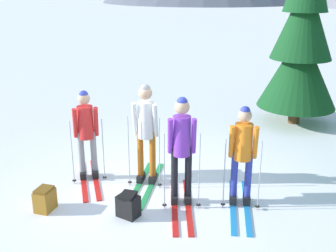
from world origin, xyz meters
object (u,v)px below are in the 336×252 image
object	(u,v)px
skier_in_purple	(182,145)
backpack_on_snow_beside	(128,205)
skier_in_red	(86,130)
skier_in_orange	(243,153)
skier_in_white	(146,128)
backpack_on_snow_front	(45,199)
pine_tree_far	(302,39)

from	to	relation	value
skier_in_purple	backpack_on_snow_beside	world-z (taller)	skier_in_purple
skier_in_red	skier_in_purple	xyz separation A→B (m)	(1.86, -0.41, 0.09)
skier_in_orange	backpack_on_snow_beside	xyz separation A→B (m)	(-1.59, -0.87, -0.70)
skier_in_white	backpack_on_snow_front	bearing A→B (deg)	-131.19
skier_in_red	backpack_on_snow_beside	size ratio (longest dim) A/B	4.35
pine_tree_far	skier_in_red	bearing A→B (deg)	-129.40
backpack_on_snow_front	skier_in_red	bearing A→B (deg)	84.21
backpack_on_snow_beside	pine_tree_far	bearing A→B (deg)	66.19
skier_in_white	pine_tree_far	size ratio (longest dim) A/B	0.39
skier_in_white	skier_in_orange	distance (m)	1.73
backpack_on_snow_beside	skier_in_purple	bearing A→B (deg)	43.81
skier_in_purple	skier_in_orange	xyz separation A→B (m)	(0.92, 0.23, -0.12)
skier_in_orange	skier_in_red	bearing A→B (deg)	176.41
backpack_on_snow_front	skier_in_white	bearing A→B (deg)	48.81
skier_in_red	backpack_on_snow_front	world-z (taller)	skier_in_red
backpack_on_snow_front	backpack_on_snow_beside	world-z (taller)	same
skier_in_orange	backpack_on_snow_beside	distance (m)	1.94
skier_in_purple	pine_tree_far	world-z (taller)	pine_tree_far
skier_in_red	skier_in_white	world-z (taller)	skier_in_white
skier_in_white	backpack_on_snow_beside	world-z (taller)	skier_in_white
skier_in_white	backpack_on_snow_beside	xyz separation A→B (m)	(0.11, -1.18, -0.84)
skier_in_orange	pine_tree_far	world-z (taller)	pine_tree_far
skier_in_white	pine_tree_far	xyz separation A→B (m)	(2.50, 4.23, 1.10)
skier_in_orange	pine_tree_far	bearing A→B (deg)	80.03
skier_in_purple	skier_in_orange	world-z (taller)	skier_in_purple
skier_in_red	backpack_on_snow_front	bearing A→B (deg)	-95.79
skier_in_white	skier_in_red	bearing A→B (deg)	-172.92
skier_in_white	skier_in_orange	size ratio (longest dim) A/B	1.03
skier_in_white	skier_in_orange	world-z (taller)	skier_in_white
skier_in_white	skier_in_orange	xyz separation A→B (m)	(1.70, -0.31, -0.14)
backpack_on_snow_beside	skier_in_orange	bearing A→B (deg)	28.76
pine_tree_far	skier_in_white	bearing A→B (deg)	-120.58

